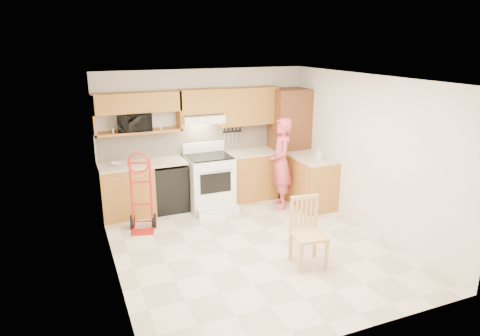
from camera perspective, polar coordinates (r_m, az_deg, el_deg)
floor at (r=6.66m, az=1.68°, el=-10.34°), size 4.00×4.50×0.02m
ceiling at (r=5.96m, az=1.89°, el=11.81°), size 4.00×4.50×0.02m
wall_back at (r=8.24m, az=-4.72°, el=4.24°), size 4.00×0.02×2.50m
wall_front at (r=4.36m, az=14.20°, el=-7.72°), size 4.00×0.02×2.50m
wall_left at (r=5.70m, az=-16.98°, el=-2.11°), size 0.02×4.50×2.50m
wall_right at (r=7.23m, az=16.47°, el=1.84°), size 0.02×4.50×2.50m
backsplash at (r=8.23m, az=-4.66°, el=3.86°), size 3.92×0.03×0.55m
lower_cab_left at (r=7.84m, az=-14.71°, el=-3.00°), size 0.90×0.60×0.90m
dishwasher at (r=7.97m, az=-9.37°, el=-2.53°), size 0.60×0.60×0.85m
lower_cab_right at (r=8.45m, az=1.42°, el=-1.00°), size 1.14×0.60×0.90m
countertop_left at (r=7.74m, az=-12.77°, el=0.54°), size 1.50×0.63×0.04m
countertop_right at (r=8.32m, az=1.44°, el=2.08°), size 1.14×0.63×0.04m
cab_return_right at (r=8.17m, az=9.30°, el=-1.85°), size 0.60×1.00×0.90m
countertop_return at (r=8.04m, az=9.45°, el=1.33°), size 0.63×1.00×0.04m
pantry_tall at (r=8.65m, az=6.43°, el=3.43°), size 0.70×0.60×2.10m
upper_cab_left at (r=7.66m, az=-13.46°, el=8.45°), size 1.50×0.33×0.34m
upper_shelf_mw at (r=7.74m, az=-13.21°, el=4.71°), size 1.50×0.33×0.04m
upper_cab_center at (r=7.92m, az=-5.28°, el=8.80°), size 0.76×0.33×0.44m
upper_cab_right at (r=8.27m, az=1.10°, el=8.21°), size 1.14×0.33×0.70m
range_hood at (r=7.90m, az=-5.07°, el=6.51°), size 0.76×0.46×0.14m
knife_strip at (r=8.37m, az=-1.01°, el=4.42°), size 0.40×0.05×0.29m
microwave at (r=7.70m, az=-13.79°, el=5.96°), size 0.60×0.44×0.32m
range at (r=7.88m, az=-3.91°, el=-1.32°), size 0.79×1.05×1.17m
person at (r=7.91m, az=5.47°, el=0.63°), size 0.56×0.70×1.68m
hand_truck at (r=7.11m, az=-12.96°, el=-3.66°), size 0.57×0.54×1.19m
dining_chair at (r=6.01m, az=9.10°, el=-8.50°), size 0.48×0.52×0.96m
soap_bottle at (r=7.83m, az=10.34°, el=1.80°), size 0.11×0.11×0.21m
bowl at (r=7.67m, az=-15.91°, el=0.52°), size 0.25×0.25×0.05m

